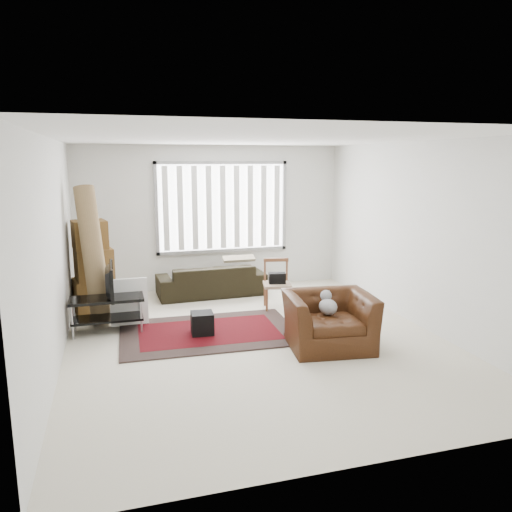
# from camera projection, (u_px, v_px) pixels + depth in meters

# --- Properties ---
(room) EXTENTS (6.00, 6.02, 2.71)m
(room) POSITION_uv_depth(u_px,v_px,m) (248.00, 208.00, 7.01)
(room) COLOR beige
(room) RESTS_ON ground
(persian_rug) EXTENTS (2.51, 1.71, 0.02)m
(persian_rug) POSITION_uv_depth(u_px,v_px,m) (209.00, 332.00, 7.12)
(persian_rug) COLOR black
(persian_rug) RESTS_ON ground
(tv_stand) EXTENTS (1.02, 0.46, 0.51)m
(tv_stand) POSITION_uv_depth(u_px,v_px,m) (107.00, 307.00, 7.09)
(tv_stand) COLOR black
(tv_stand) RESTS_ON ground
(tv) EXTENTS (0.11, 0.83, 0.48)m
(tv) POSITION_uv_depth(u_px,v_px,m) (105.00, 281.00, 7.02)
(tv) COLOR black
(tv) RESTS_ON tv_stand
(subwoofer) EXTENTS (0.33, 0.33, 0.31)m
(subwoofer) POSITION_uv_depth(u_px,v_px,m) (202.00, 323.00, 7.01)
(subwoofer) COLOR black
(subwoofer) RESTS_ON persian_rug
(moving_boxes) EXTENTS (0.71, 0.66, 1.49)m
(moving_boxes) POSITION_uv_depth(u_px,v_px,m) (93.00, 270.00, 7.97)
(moving_boxes) COLOR brown
(moving_boxes) RESTS_ON ground
(white_flatpack) EXTENTS (0.55, 0.18, 0.70)m
(white_flatpack) POSITION_uv_depth(u_px,v_px,m) (129.00, 302.00, 7.42)
(white_flatpack) COLOR silver
(white_flatpack) RESTS_ON ground
(rolled_rug) EXTENTS (0.56, 0.94, 2.07)m
(rolled_rug) POSITION_uv_depth(u_px,v_px,m) (93.00, 254.00, 7.47)
(rolled_rug) COLOR brown
(rolled_rug) RESTS_ON ground
(sofa) EXTENTS (1.96, 0.91, 0.74)m
(sofa) POSITION_uv_depth(u_px,v_px,m) (211.00, 275.00, 9.05)
(sofa) COLOR black
(sofa) RESTS_ON ground
(side_chair) EXTENTS (0.52, 0.52, 0.82)m
(side_chair) POSITION_uv_depth(u_px,v_px,m) (277.00, 282.00, 8.21)
(side_chair) COLOR #8B725B
(side_chair) RESTS_ON ground
(armchair) EXTENTS (1.21, 1.09, 0.82)m
(armchair) POSITION_uv_depth(u_px,v_px,m) (329.00, 317.00, 6.52)
(armchair) COLOR #381B0B
(armchair) RESTS_ON ground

